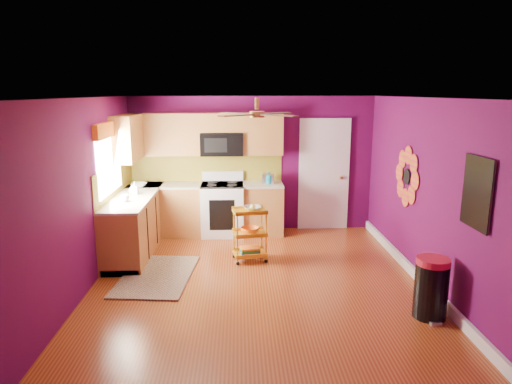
{
  "coord_description": "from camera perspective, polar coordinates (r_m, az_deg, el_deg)",
  "views": [
    {
      "loc": [
        -0.24,
        -5.92,
        2.57
      ],
      "look_at": [
        -0.01,
        0.4,
        1.18
      ],
      "focal_mm": 32.0,
      "sensor_mm": 36.0,
      "label": 1
    }
  ],
  "objects": [
    {
      "name": "ground",
      "position": [
        6.46,
        0.18,
        -11.04
      ],
      "size": [
        5.0,
        5.0,
        0.0
      ],
      "primitive_type": "plane",
      "color": "maroon",
      "rests_on": "ground"
    },
    {
      "name": "room_envelope",
      "position": [
        6.0,
        0.45,
        3.41
      ],
      "size": [
        4.54,
        5.04,
        2.52
      ],
      "color": "#510942",
      "rests_on": "ground"
    },
    {
      "name": "lower_cabinets",
      "position": [
        8.1,
        -9.92,
        -3.07
      ],
      "size": [
        2.81,
        2.31,
        0.94
      ],
      "color": "#985F29",
      "rests_on": "ground"
    },
    {
      "name": "electric_range",
      "position": [
        8.36,
        -4.19,
        -2.08
      ],
      "size": [
        0.76,
        0.66,
        1.13
      ],
      "color": "white",
      "rests_on": "ground"
    },
    {
      "name": "upper_cabinetry",
      "position": [
        8.19,
        -9.22,
        6.85
      ],
      "size": [
        2.8,
        2.3,
        1.26
      ],
      "color": "#985F29",
      "rests_on": "ground"
    },
    {
      "name": "left_window",
      "position": [
        7.29,
        -17.93,
        5.24
      ],
      "size": [
        0.08,
        1.35,
        1.08
      ],
      "color": "white",
      "rests_on": "ground"
    },
    {
      "name": "panel_door",
      "position": [
        8.68,
        8.47,
        2.01
      ],
      "size": [
        0.95,
        0.11,
        2.15
      ],
      "color": "white",
      "rests_on": "ground"
    },
    {
      "name": "right_wall_art",
      "position": [
        6.21,
        21.35,
        1.08
      ],
      "size": [
        0.04,
        2.74,
        1.04
      ],
      "color": "black",
      "rests_on": "ground"
    },
    {
      "name": "ceiling_fan",
      "position": [
        6.13,
        0.12,
        9.78
      ],
      "size": [
        1.01,
        1.01,
        0.26
      ],
      "color": "#BF8C3F",
      "rests_on": "ground"
    },
    {
      "name": "shag_rug",
      "position": [
        6.75,
        -12.25,
        -10.18
      ],
      "size": [
        1.09,
        1.63,
        0.02
      ],
      "primitive_type": "cube",
      "rotation": [
        0.0,
        0.0,
        -0.09
      ],
      "color": "black",
      "rests_on": "ground"
    },
    {
      "name": "rolling_cart",
      "position": [
        7.04,
        -0.72,
        -5.02
      ],
      "size": [
        0.55,
        0.44,
        0.9
      ],
      "color": "gold",
      "rests_on": "ground"
    },
    {
      "name": "trash_can",
      "position": [
        5.74,
        21.04,
        -11.13
      ],
      "size": [
        0.43,
        0.44,
        0.72
      ],
      "color": "black",
      "rests_on": "ground"
    },
    {
      "name": "teal_kettle",
      "position": [
        8.29,
        1.55,
        1.66
      ],
      "size": [
        0.18,
        0.18,
        0.21
      ],
      "color": "teal",
      "rests_on": "lower_cabinets"
    },
    {
      "name": "toaster",
      "position": [
        8.29,
        1.49,
        1.7
      ],
      "size": [
        0.22,
        0.15,
        0.18
      ],
      "primitive_type": "cube",
      "color": "beige",
      "rests_on": "lower_cabinets"
    },
    {
      "name": "soap_bottle_a",
      "position": [
        7.64,
        -14.93,
        0.47
      ],
      "size": [
        0.1,
        0.1,
        0.21
      ],
      "primitive_type": "imported",
      "color": "#EA3F72",
      "rests_on": "lower_cabinets"
    },
    {
      "name": "soap_bottle_b",
      "position": [
        7.7,
        -15.2,
        0.34
      ],
      "size": [
        0.12,
        0.12,
        0.16
      ],
      "primitive_type": "imported",
      "color": "white",
      "rests_on": "lower_cabinets"
    },
    {
      "name": "counter_dish",
      "position": [
        8.24,
        -14.43,
        0.85
      ],
      "size": [
        0.28,
        0.28,
        0.07
      ],
      "primitive_type": "imported",
      "color": "white",
      "rests_on": "lower_cabinets"
    },
    {
      "name": "counter_cup",
      "position": [
        7.2,
        -16.1,
        -0.76
      ],
      "size": [
        0.13,
        0.13,
        0.11
      ],
      "primitive_type": "imported",
      "color": "white",
      "rests_on": "lower_cabinets"
    }
  ]
}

